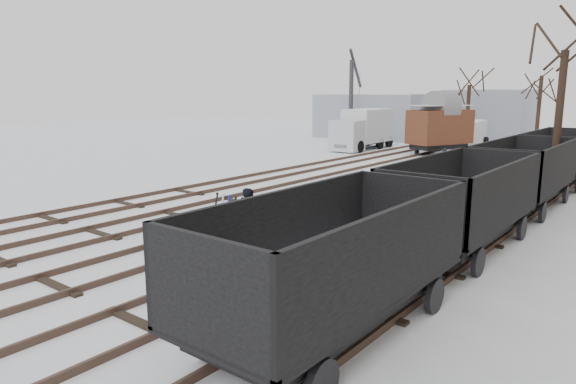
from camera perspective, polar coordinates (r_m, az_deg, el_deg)
name	(u,v)px	position (r m, az deg, el deg)	size (l,w,h in m)	color
ground	(165,254)	(14.10, -13.51, -6.67)	(120.00, 120.00, 0.00)	white
tracks	(397,182)	(24.72, 12.07, 1.13)	(13.90, 52.00, 0.16)	black
shed_left	(379,115)	(50.21, 10.10, 8.37)	(10.00, 8.00, 4.10)	#939AA6
shed_right	(489,114)	(50.46, 21.44, 8.03)	(7.00, 6.00, 4.50)	#939AA6
ground_frame	(228,239)	(14.07, -6.73, -5.26)	(1.32, 0.50, 1.49)	black
worker	(250,222)	(13.48, -4.22, -3.29)	(0.65, 0.42, 1.77)	black
freight_wagon_a	(332,283)	(9.14, 4.96, -10.00)	(2.40, 6.01, 2.45)	black
freight_wagon_b	(462,215)	(14.71, 18.77, -2.44)	(2.40, 6.01, 2.45)	black
freight_wagon_c	(524,183)	(20.76, 24.72, 0.93)	(2.40, 6.01, 2.45)	black
freight_wagon_d	(560,164)	(26.97, 27.95, 2.76)	(2.40, 6.01, 2.45)	black
box_van_wagon	(440,126)	(36.93, 16.53, 7.06)	(3.81, 4.95, 3.36)	black
lorry	(363,129)	(39.05, 8.34, 6.97)	(2.26, 6.62, 2.98)	black
panel_van	(468,133)	(42.79, 19.38, 6.18)	(2.63, 4.89, 2.05)	silver
crane	(352,117)	(45.45, 7.08, 8.22)	(1.97, 4.68, 7.84)	#303035
tree_near	(558,126)	(23.12, 27.79, 6.53)	(0.30, 0.30, 5.82)	black
tree_far_left	(467,115)	(44.45, 19.32, 8.07)	(0.30, 0.30, 4.80)	black
tree_far_right	(538,112)	(44.37, 26.07, 8.00)	(0.30, 0.30, 5.47)	black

